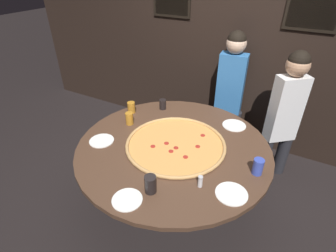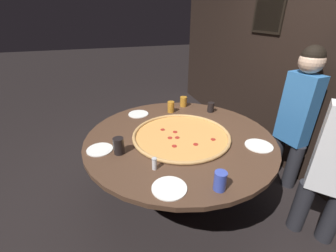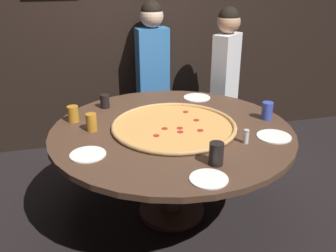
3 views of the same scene
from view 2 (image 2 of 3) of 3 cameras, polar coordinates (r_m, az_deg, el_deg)
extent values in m
plane|color=black|center=(2.58, 2.57, -16.96)|extent=(24.00, 24.00, 0.00)
cube|color=black|center=(2.82, 33.51, 12.65)|extent=(6.40, 0.06, 2.60)
cube|color=black|center=(3.31, 24.01, 24.18)|extent=(0.52, 0.02, 0.40)
cube|color=#B2A893|center=(3.31, 23.93, 24.20)|extent=(0.46, 0.01, 0.34)
cylinder|color=#4C3323|center=(2.15, 2.96, -2.95)|extent=(1.77, 1.77, 0.04)
cylinder|color=#4C3323|center=(2.35, 2.74, -10.80)|extent=(0.16, 0.16, 0.70)
cylinder|color=#4C3323|center=(2.57, 2.58, -16.64)|extent=(0.52, 0.52, 0.04)
cylinder|color=#E0994C|center=(2.12, 3.37, -2.54)|extent=(0.88, 0.88, 0.01)
torus|color=tan|center=(2.12, 3.38, -2.31)|extent=(0.92, 0.92, 0.03)
cylinder|color=#A8281E|center=(1.95, 1.63, -5.11)|extent=(0.04, 0.04, 0.00)
cylinder|color=#A8281E|center=(2.09, 11.40, -3.36)|extent=(0.04, 0.04, 0.00)
cylinder|color=#A8281E|center=(2.08, 2.35, -2.96)|extent=(0.04, 0.04, 0.00)
cylinder|color=#A8281E|center=(1.99, 7.05, -4.64)|extent=(0.04, 0.04, 0.00)
cylinder|color=#A8281E|center=(2.21, -1.36, -0.93)|extent=(0.04, 0.04, 0.00)
cylinder|color=#A8281E|center=(2.07, 0.51, -3.03)|extent=(0.04, 0.04, 0.00)
cylinder|color=#A8281E|center=(2.17, 1.83, -1.53)|extent=(0.04, 0.04, 0.00)
cylinder|color=black|center=(1.89, -12.40, -4.94)|extent=(0.09, 0.09, 0.14)
cylinder|color=#BC7A23|center=(2.62, 0.74, 4.87)|extent=(0.08, 0.08, 0.13)
cylinder|color=black|center=(2.68, 10.79, 4.71)|extent=(0.08, 0.08, 0.11)
cylinder|color=#BC7A23|center=(2.80, 3.94, 6.20)|extent=(0.08, 0.08, 0.12)
cylinder|color=#384CB7|center=(1.54, 13.10, -13.43)|extent=(0.08, 0.08, 0.14)
cylinder|color=white|center=(2.61, -7.53, 3.04)|extent=(0.23, 0.23, 0.01)
cylinder|color=white|center=(2.13, 22.07, -4.66)|extent=(0.24, 0.24, 0.01)
cylinder|color=white|center=(1.55, 0.34, -15.48)|extent=(0.24, 0.24, 0.01)
cylinder|color=white|center=(2.01, -16.93, -5.73)|extent=(0.22, 0.22, 0.01)
cylinder|color=silver|center=(1.69, -3.47, -9.70)|extent=(0.04, 0.04, 0.08)
cylinder|color=#B7B7BC|center=(1.66, -3.52, -8.35)|extent=(0.04, 0.04, 0.01)
cylinder|color=#232328|center=(2.88, 29.10, -8.87)|extent=(0.15, 0.15, 0.53)
cylinder|color=#232328|center=(3.00, 25.64, -6.65)|extent=(0.15, 0.15, 0.53)
cube|color=#3370B2|center=(2.67, 30.17, 3.66)|extent=(0.33, 0.20, 0.74)
sphere|color=beige|center=(2.55, 32.71, 13.68)|extent=(0.23, 0.23, 0.23)
sphere|color=black|center=(2.54, 32.94, 14.54)|extent=(0.21, 0.21, 0.21)
cylinder|color=#232328|center=(2.45, 36.20, -18.17)|extent=(0.19, 0.19, 0.51)
cylinder|color=#232328|center=(2.41, 30.66, -17.09)|extent=(0.19, 0.19, 0.51)
camera|label=1|loc=(1.39, -78.82, 24.49)|focal=28.00mm
camera|label=3|loc=(2.94, -57.74, 16.41)|focal=40.00mm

